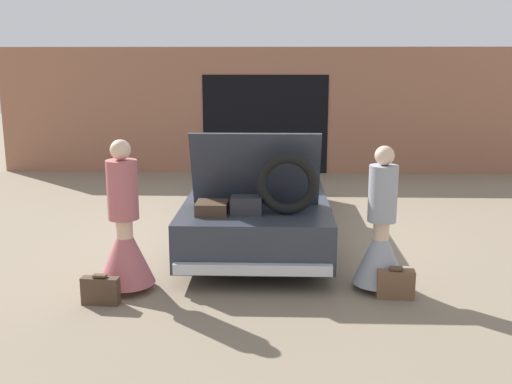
{
  "coord_description": "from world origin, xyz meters",
  "views": [
    {
      "loc": [
        0.25,
        -8.62,
        2.51
      ],
      "look_at": [
        0.0,
        -1.32,
        0.9
      ],
      "focal_mm": 42.0,
      "sensor_mm": 36.0,
      "label": 1
    }
  ],
  "objects_px": {
    "suitcase_beside_right_person": "(395,284)",
    "person_left": "(125,238)",
    "person_right": "(381,239)",
    "suitcase_beside_left_person": "(101,291)",
    "car": "(259,196)"
  },
  "relations": [
    {
      "from": "car",
      "to": "person_right",
      "type": "bearing_deg",
      "value": -57.87
    },
    {
      "from": "car",
      "to": "person_left",
      "type": "bearing_deg",
      "value": -120.92
    },
    {
      "from": "suitcase_beside_right_person",
      "to": "person_left",
      "type": "bearing_deg",
      "value": 177.35
    },
    {
      "from": "person_left",
      "to": "person_right",
      "type": "xyz_separation_m",
      "value": [
        2.82,
        0.12,
        -0.02
      ]
    },
    {
      "from": "car",
      "to": "suitcase_beside_right_person",
      "type": "distance_m",
      "value": 2.96
    },
    {
      "from": "person_right",
      "to": "suitcase_beside_right_person",
      "type": "height_order",
      "value": "person_right"
    },
    {
      "from": "car",
      "to": "suitcase_beside_left_person",
      "type": "distance_m",
      "value": 3.22
    },
    {
      "from": "suitcase_beside_left_person",
      "to": "suitcase_beside_right_person",
      "type": "bearing_deg",
      "value": 5.16
    },
    {
      "from": "person_right",
      "to": "car",
      "type": "bearing_deg",
      "value": 33.59
    },
    {
      "from": "suitcase_beside_left_person",
      "to": "suitcase_beside_right_person",
      "type": "distance_m",
      "value": 3.14
    },
    {
      "from": "person_right",
      "to": "suitcase_beside_left_person",
      "type": "distance_m",
      "value": 3.07
    },
    {
      "from": "car",
      "to": "person_left",
      "type": "relative_size",
      "value": 2.88
    },
    {
      "from": "suitcase_beside_right_person",
      "to": "suitcase_beside_left_person",
      "type": "bearing_deg",
      "value": -174.84
    },
    {
      "from": "car",
      "to": "suitcase_beside_right_person",
      "type": "bearing_deg",
      "value": -58.29
    },
    {
      "from": "person_right",
      "to": "suitcase_beside_left_person",
      "type": "height_order",
      "value": "person_right"
    }
  ]
}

